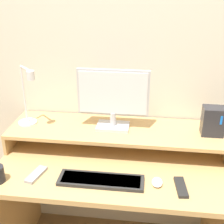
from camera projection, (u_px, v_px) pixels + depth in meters
wall_back at (120, 63)px, 1.94m from camera, size 6.00×0.05×2.50m
desk at (113, 193)px, 1.88m from camera, size 1.30×0.71×0.78m
monitor_shelf at (116, 131)px, 1.89m from camera, size 1.30×0.37×0.13m
monitor at (113, 97)px, 1.82m from camera, size 0.42×0.13×0.36m
desk_lamp at (28, 102)px, 1.86m from camera, size 0.17×0.16×0.37m
router_dock at (213, 121)px, 1.79m from camera, size 0.12×0.10×0.17m
keyboard at (101, 180)px, 1.61m from camera, size 0.45×0.13×0.02m
mouse at (157, 182)px, 1.59m from camera, size 0.06×0.08×0.03m
remote_control at (36, 175)px, 1.66m from camera, size 0.09×0.16×0.02m
remote_secondary at (181, 187)px, 1.57m from camera, size 0.07×0.16×0.02m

